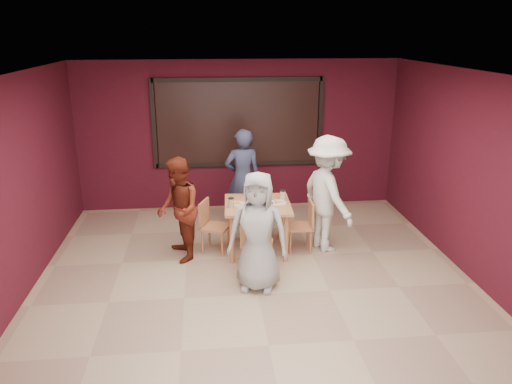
{
  "coord_description": "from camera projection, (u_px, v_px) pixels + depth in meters",
  "views": [
    {
      "loc": [
        -0.62,
        -5.77,
        3.32
      ],
      "look_at": [
        0.11,
        1.35,
        0.97
      ],
      "focal_mm": 35.0,
      "sensor_mm": 36.0,
      "label": 1
    }
  ],
  "objects": [
    {
      "name": "diner_left",
      "position": [
        178.0,
        210.0,
        7.34
      ],
      "size": [
        0.74,
        0.87,
        1.56
      ],
      "primitive_type": "imported",
      "rotation": [
        0.0,
        0.0,
        -1.36
      ],
      "color": "maroon",
      "rests_on": "floor"
    },
    {
      "name": "diner_front",
      "position": [
        258.0,
        232.0,
        6.48
      ],
      "size": [
        0.89,
        0.7,
        1.61
      ],
      "primitive_type": "imported",
      "rotation": [
        0.0,
        0.0,
        -0.26
      ],
      "color": "#A5A5A5",
      "rests_on": "floor"
    },
    {
      "name": "diner_right",
      "position": [
        328.0,
        194.0,
        7.64
      ],
      "size": [
        1.02,
        1.33,
        1.81
      ],
      "primitive_type": "imported",
      "rotation": [
        0.0,
        0.0,
        1.9
      ],
      "color": "white",
      "rests_on": "floor"
    },
    {
      "name": "floor",
      "position": [
        258.0,
        294.0,
        6.55
      ],
      "size": [
        7.0,
        7.0,
        0.0
      ],
      "primitive_type": "plane",
      "color": "tan",
      "rests_on": "ground"
    },
    {
      "name": "dining_table",
      "position": [
        257.0,
        210.0,
        7.62
      ],
      "size": [
        1.04,
        1.04,
        0.94
      ],
      "color": "#B7714B",
      "rests_on": "floor"
    },
    {
      "name": "chair_left",
      "position": [
        211.0,
        223.0,
        7.7
      ],
      "size": [
        0.51,
        0.51,
        0.82
      ],
      "color": "#BA7448",
      "rests_on": "floor"
    },
    {
      "name": "chair_right",
      "position": [
        304.0,
        223.0,
        7.73
      ],
      "size": [
        0.4,
        0.4,
        0.8
      ],
      "color": "#BA7448",
      "rests_on": "floor"
    },
    {
      "name": "window_blinds",
      "position": [
        238.0,
        123.0,
        9.29
      ],
      "size": [
        3.0,
        0.02,
        1.5
      ],
      "primitive_type": "cube",
      "color": "black"
    },
    {
      "name": "diner_back",
      "position": [
        243.0,
        178.0,
        8.61
      ],
      "size": [
        0.67,
        0.48,
        1.73
      ],
      "primitive_type": "imported",
      "rotation": [
        0.0,
        0.0,
        3.26
      ],
      "color": "#303555",
      "rests_on": "floor"
    },
    {
      "name": "chair_front",
      "position": [
        256.0,
        243.0,
        6.88
      ],
      "size": [
        0.5,
        0.5,
        0.89
      ],
      "color": "#BA7448",
      "rests_on": "floor"
    },
    {
      "name": "chair_back",
      "position": [
        255.0,
        206.0,
        8.46
      ],
      "size": [
        0.43,
        0.43,
        0.81
      ],
      "color": "#BA7448",
      "rests_on": "floor"
    }
  ]
}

